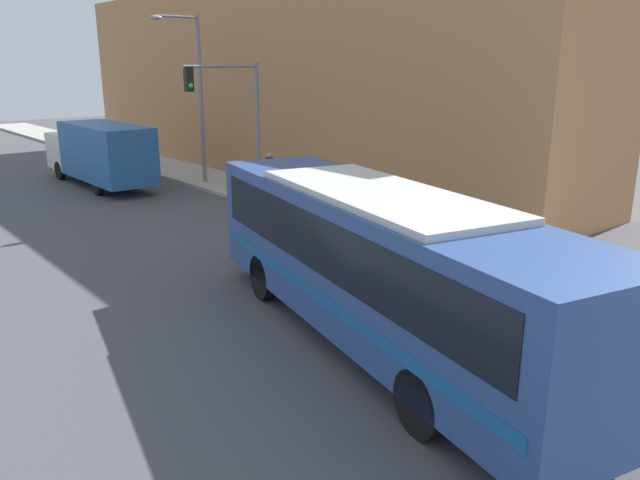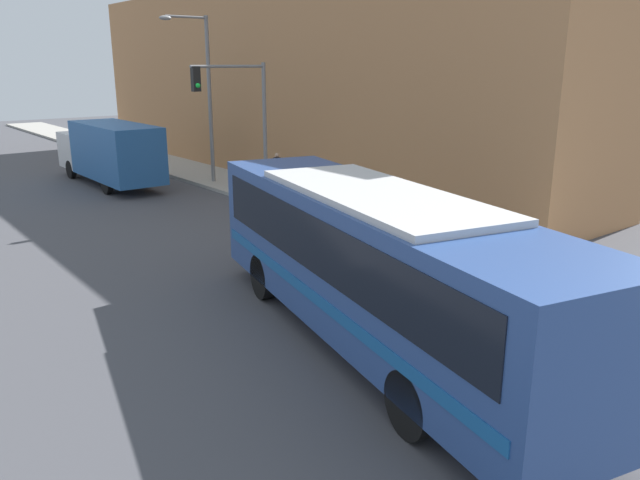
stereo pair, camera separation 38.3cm
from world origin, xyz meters
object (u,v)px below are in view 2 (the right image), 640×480
traffic_light_pole (241,108)px  pedestrian_near_corner (332,188)px  parking_meter (308,188)px  fire_hydrant (432,235)px  pedestrian_mid_block (277,171)px  street_lamp (204,87)px  delivery_truck (109,151)px  city_bus (374,257)px

traffic_light_pole → pedestrian_near_corner: 4.95m
traffic_light_pole → parking_meter: 4.31m
parking_meter → pedestrian_near_corner: pedestrian_near_corner is taller
fire_hydrant → pedestrian_mid_block: size_ratio=0.48×
fire_hydrant → street_lamp: (-0.03, 14.01, 4.00)m
parking_meter → street_lamp: size_ratio=0.18×
fire_hydrant → pedestrian_near_corner: size_ratio=0.43×
traffic_light_pole → parking_meter: size_ratio=4.09×
parking_meter → pedestrian_near_corner: bearing=-47.6°
pedestrian_near_corner → delivery_truck: bearing=110.5°
fire_hydrant → traffic_light_pole: 9.93m
city_bus → pedestrian_near_corner: 11.29m
traffic_light_pole → pedestrian_near_corner: traffic_light_pole is taller
city_bus → pedestrian_near_corner: (6.47, 9.21, -0.81)m
parking_meter → pedestrian_mid_block: pedestrian_mid_block is taller
fire_hydrant → pedestrian_near_corner: 5.60m
parking_meter → city_bus: bearing=-120.8°
city_bus → pedestrian_mid_block: city_bus is taller
traffic_light_pole → pedestrian_mid_block: bearing=25.3°
city_bus → pedestrian_near_corner: bearing=68.0°
city_bus → delivery_truck: 20.64m
delivery_truck → city_bus: bearing=-96.2°
city_bus → street_lamp: street_lamp is taller
fire_hydrant → parking_meter: 6.22m
pedestrian_near_corner → pedestrian_mid_block: bearing=79.5°
traffic_light_pole → parking_meter: bearing=-73.0°
delivery_truck → pedestrian_near_corner: size_ratio=4.73×
delivery_truck → pedestrian_mid_block: bearing=-51.1°
city_bus → fire_hydrant: bearing=45.2°
fire_hydrant → parking_meter: size_ratio=0.58×
street_lamp → parking_meter: bearing=-89.8°
delivery_truck → fire_hydrant: 17.26m
delivery_truck → pedestrian_mid_block: (5.15, -6.37, -0.63)m
delivery_truck → street_lamp: size_ratio=1.14×
fire_hydrant → traffic_light_pole: bearing=95.8°
city_bus → delivery_truck: bearing=96.9°
city_bus → traffic_light_pole: (4.92, 12.97, 2.00)m
pedestrian_near_corner → pedestrian_mid_block: size_ratio=1.11×
delivery_truck → street_lamp: bearing=-38.2°
traffic_light_pole → pedestrian_mid_block: traffic_light_pole is taller
street_lamp → pedestrian_mid_block: size_ratio=4.61×
parking_meter → pedestrian_near_corner: 0.89m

